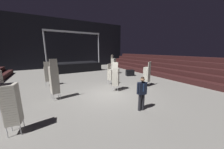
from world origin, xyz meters
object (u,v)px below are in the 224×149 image
object	(u,v)px
chair_stack_front_left	(147,74)
chair_stack_mid_centre	(47,74)
stage_riser	(74,66)
chair_stack_rear_left	(11,104)
man_with_tie	(142,92)
chair_stack_mid_right	(113,64)
chair_stack_front_right	(116,77)
chair_stack_mid_left	(111,74)
chair_stack_rear_right	(54,80)
equipment_road_case	(130,73)

from	to	relation	value
chair_stack_front_left	chair_stack_mid_centre	bearing A→B (deg)	133.61
stage_riser	chair_stack_rear_left	world-z (taller)	stage_riser
man_with_tie	chair_stack_mid_right	size ratio (longest dim) A/B	0.72
chair_stack_mid_centre	chair_stack_rear_left	world-z (taller)	chair_stack_rear_left
chair_stack_front_right	chair_stack_mid_right	world-z (taller)	chair_stack_mid_right
man_with_tie	chair_stack_front_right	bearing A→B (deg)	-86.85
chair_stack_mid_left	chair_stack_rear_left	distance (m)	7.06
man_with_tie	chair_stack_rear_right	xyz separation A→B (m)	(-3.56, 3.60, 0.26)
chair_stack_mid_right	equipment_road_case	distance (m)	2.41
chair_stack_rear_left	chair_stack_rear_right	world-z (taller)	chair_stack_rear_right
stage_riser	equipment_road_case	size ratio (longest dim) A/B	7.98
chair_stack_front_right	chair_stack_mid_right	size ratio (longest dim) A/B	0.89
chair_stack_rear_right	equipment_road_case	world-z (taller)	chair_stack_rear_right
stage_riser	equipment_road_case	world-z (taller)	stage_riser
chair_stack_mid_centre	chair_stack_rear_right	size ratio (longest dim) A/B	0.83
chair_stack_front_right	chair_stack_rear_left	size ratio (longest dim) A/B	0.93
chair_stack_mid_right	chair_stack_rear_left	distance (m)	11.45
chair_stack_front_left	chair_stack_mid_left	distance (m)	3.04
stage_riser	equipment_road_case	distance (m)	8.23
chair_stack_rear_left	chair_stack_rear_right	size ratio (longest dim) A/B	0.93
chair_stack_front_left	stage_riser	bearing A→B (deg)	93.49
chair_stack_mid_left	chair_stack_mid_centre	bearing A→B (deg)	-48.53
chair_stack_mid_right	chair_stack_mid_left	bearing A→B (deg)	32.13
man_with_tie	chair_stack_front_left	bearing A→B (deg)	-128.50
man_with_tie	equipment_road_case	xyz separation A→B (m)	(4.60, 6.63, -0.64)
stage_riser	chair_stack_rear_right	size ratio (longest dim) A/B	2.90
chair_stack_mid_left	chair_stack_rear_left	world-z (taller)	chair_stack_rear_left
chair_stack_mid_right	chair_stack_rear_left	xyz separation A→B (m)	(-8.61, -7.55, -0.04)
chair_stack_front_left	chair_stack_front_right	xyz separation A→B (m)	(-2.81, 0.34, 0.04)
man_with_tie	chair_stack_rear_right	world-z (taller)	chair_stack_rear_right
man_with_tie	chair_stack_rear_left	xyz separation A→B (m)	(-5.09, 1.06, 0.18)
stage_riser	chair_stack_front_right	xyz separation A→B (m)	(0.81, -10.08, 0.41)
chair_stack_front_right	chair_stack_rear_right	xyz separation A→B (m)	(-3.99, 0.50, 0.17)
chair_stack_front_left	chair_stack_mid_left	xyz separation A→B (m)	(-2.31, 1.98, -0.13)
chair_stack_mid_centre	chair_stack_rear_left	xyz separation A→B (m)	(-1.25, -5.91, 0.13)
man_with_tie	chair_stack_mid_right	bearing A→B (deg)	-101.15
chair_stack_front_left	equipment_road_case	distance (m)	4.16
chair_stack_mid_centre	chair_stack_rear_right	distance (m)	3.38
chair_stack_mid_right	chair_stack_mid_centre	world-z (taller)	chair_stack_mid_right
chair_stack_rear_right	chair_stack_rear_left	bearing A→B (deg)	-132.28
chair_stack_rear_right	chair_stack_front_right	bearing A→B (deg)	-18.30
stage_riser	chair_stack_mid_centre	world-z (taller)	stage_riser
man_with_tie	equipment_road_case	bearing A→B (deg)	-113.70
man_with_tie	chair_stack_rear_left	bearing A→B (deg)	-0.69
chair_stack_rear_left	chair_stack_front_left	bearing A→B (deg)	109.53
stage_riser	chair_stack_rear_left	bearing A→B (deg)	-111.24
chair_stack_mid_left	chair_stack_mid_centre	world-z (taller)	chair_stack_mid_centre
chair_stack_rear_left	equipment_road_case	world-z (taller)	chair_stack_rear_left
chair_stack_mid_centre	chair_stack_rear_right	world-z (taller)	chair_stack_rear_right
stage_riser	chair_stack_rear_left	size ratio (longest dim) A/B	3.12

